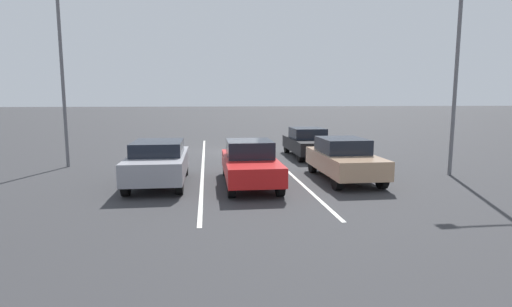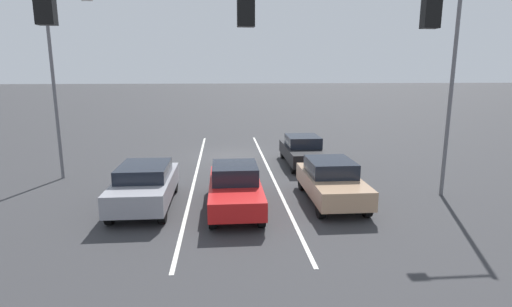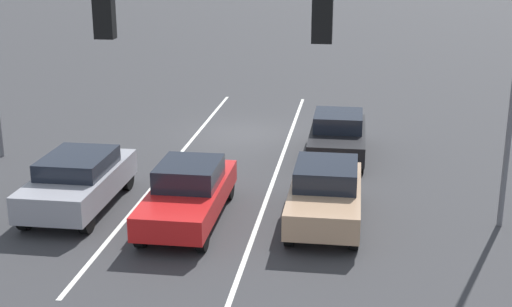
{
  "view_description": "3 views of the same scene",
  "coord_description": "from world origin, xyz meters",
  "px_view_note": "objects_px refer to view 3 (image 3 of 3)",
  "views": [
    {
      "loc": [
        1.5,
        21.86,
        2.95
      ],
      "look_at": [
        -0.03,
        9.37,
        1.2
      ],
      "focal_mm": 28.0,
      "sensor_mm": 36.0,
      "label": 1
    },
    {
      "loc": [
        0.47,
        21.6,
        4.68
      ],
      "look_at": [
        -0.66,
        8.35,
        1.89
      ],
      "focal_mm": 28.0,
      "sensor_mm": 36.0,
      "label": 2
    },
    {
      "loc": [
        -4.07,
        25.14,
        7.08
      ],
      "look_at": [
        -1.46,
        6.97,
        1.42
      ],
      "focal_mm": 50.0,
      "sensor_mm": 36.0,
      "label": 3
    }
  ],
  "objects_px": {
    "car_tan_leftlane_front": "(325,193)",
    "street_lamp_left_shoulder": "(507,53)",
    "car_red_midlane_front": "(189,192)",
    "car_gray_rightlane_front": "(79,180)",
    "car_black_leftlane_second": "(338,135)"
  },
  "relations": [
    {
      "from": "car_gray_rightlane_front",
      "to": "car_black_leftlane_second",
      "type": "bearing_deg",
      "value": -139.82
    },
    {
      "from": "car_gray_rightlane_front",
      "to": "street_lamp_left_shoulder",
      "type": "xyz_separation_m",
      "value": [
        -10.76,
        -0.36,
        3.6
      ]
    },
    {
      "from": "car_red_midlane_front",
      "to": "street_lamp_left_shoulder",
      "type": "bearing_deg",
      "value": -174.06
    },
    {
      "from": "car_red_midlane_front",
      "to": "car_tan_leftlane_front",
      "type": "bearing_deg",
      "value": -173.35
    },
    {
      "from": "car_gray_rightlane_front",
      "to": "car_black_leftlane_second",
      "type": "relative_size",
      "value": 1.0
    },
    {
      "from": "car_red_midlane_front",
      "to": "street_lamp_left_shoulder",
      "type": "xyz_separation_m",
      "value": [
        -7.65,
        -0.79,
        3.62
      ]
    },
    {
      "from": "car_black_leftlane_second",
      "to": "street_lamp_left_shoulder",
      "type": "height_order",
      "value": "street_lamp_left_shoulder"
    },
    {
      "from": "car_tan_leftlane_front",
      "to": "street_lamp_left_shoulder",
      "type": "bearing_deg",
      "value": -174.66
    },
    {
      "from": "car_tan_leftlane_front",
      "to": "street_lamp_left_shoulder",
      "type": "relative_size",
      "value": 0.56
    },
    {
      "from": "car_tan_leftlane_front",
      "to": "car_red_midlane_front",
      "type": "height_order",
      "value": "car_red_midlane_front"
    },
    {
      "from": "car_red_midlane_front",
      "to": "car_gray_rightlane_front",
      "type": "distance_m",
      "value": 3.14
    },
    {
      "from": "car_red_midlane_front",
      "to": "car_gray_rightlane_front",
      "type": "relative_size",
      "value": 1.06
    },
    {
      "from": "car_red_midlane_front",
      "to": "car_black_leftlane_second",
      "type": "bearing_deg",
      "value": -120.55
    },
    {
      "from": "car_black_leftlane_second",
      "to": "street_lamp_left_shoulder",
      "type": "distance_m",
      "value": 7.6
    },
    {
      "from": "car_tan_leftlane_front",
      "to": "car_red_midlane_front",
      "type": "xyz_separation_m",
      "value": [
        3.47,
        0.4,
        -0.01
      ]
    }
  ]
}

